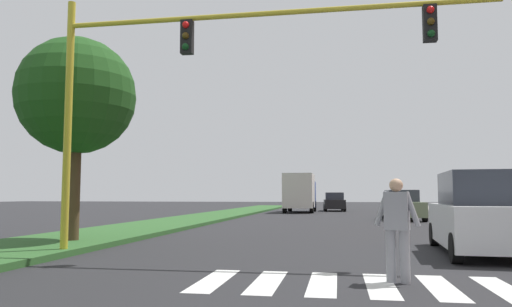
% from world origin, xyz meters
% --- Properties ---
extents(ground_plane, '(140.00, 140.00, 0.00)m').
position_xyz_m(ground_plane, '(0.00, 30.00, 0.00)').
color(ground_plane, '#262628').
extents(crosswalk, '(4.95, 2.20, 0.01)m').
position_xyz_m(crosswalk, '(0.00, 8.96, 0.00)').
color(crosswalk, silver).
rests_on(crosswalk, ground_plane).
extents(median_strip, '(3.60, 64.00, 0.15)m').
position_xyz_m(median_strip, '(-8.09, 28.00, 0.07)').
color(median_strip, '#2D5B28').
rests_on(median_strip, ground_plane).
extents(tree_mid, '(3.38, 3.38, 5.82)m').
position_xyz_m(tree_mid, '(-7.62, 13.71, 4.26)').
color(tree_mid, '#4C3823').
rests_on(tree_mid, median_strip).
extents(traffic_light_gantry, '(9.97, 0.30, 6.00)m').
position_xyz_m(traffic_light_gantry, '(-3.59, 11.60, 4.40)').
color(traffic_light_gantry, gold).
rests_on(traffic_light_gantry, median_strip).
extents(pedestrian_performer, '(0.74, 0.34, 1.69)m').
position_xyz_m(pedestrian_performer, '(0.76, 9.23, 0.93)').
color(pedestrian_performer, gray).
rests_on(pedestrian_performer, ground_plane).
extents(suv_crossing, '(2.25, 4.72, 1.97)m').
position_xyz_m(suv_crossing, '(3.19, 13.42, 0.93)').
color(suv_crossing, silver).
rests_on(suv_crossing, ground_plane).
extents(sedan_midblock, '(2.08, 4.48, 1.70)m').
position_xyz_m(sedan_midblock, '(3.38, 29.60, 0.79)').
color(sedan_midblock, gray).
rests_on(sedan_midblock, ground_plane).
extents(sedan_distant, '(2.04, 4.39, 1.63)m').
position_xyz_m(sedan_distant, '(-0.57, 44.49, 0.76)').
color(sedan_distant, black).
rests_on(sedan_distant, ground_plane).
extents(truck_box_delivery, '(2.40, 6.20, 3.10)m').
position_xyz_m(truck_box_delivery, '(-3.30, 40.77, 1.63)').
color(truck_box_delivery, navy).
rests_on(truck_box_delivery, ground_plane).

